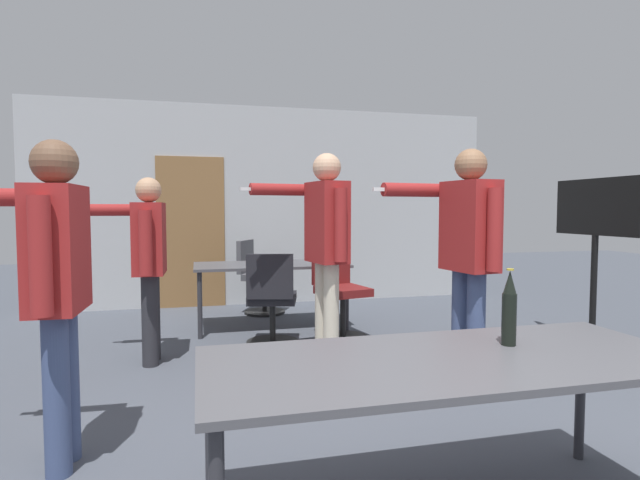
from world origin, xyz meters
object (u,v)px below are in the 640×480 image
at_px(person_right_polo, 325,236).
at_px(person_left_plaid, 468,243).
at_px(person_center_tall, 55,271).
at_px(office_chair_side_rolled, 259,279).
at_px(tv_screen, 595,245).
at_px(person_near_casual, 148,253).
at_px(beer_bottle, 509,309).
at_px(office_chair_mid_tucked, 339,294).
at_px(office_chair_far_left, 272,303).

bearing_deg(person_right_polo, person_left_plaid, -139.26).
xyz_separation_m(person_center_tall, office_chair_side_rolled, (1.47, 3.62, -0.58)).
height_order(tv_screen, person_center_tall, person_center_tall).
relative_size(person_near_casual, office_chair_side_rolled, 1.71).
distance_m(tv_screen, beer_bottle, 3.11).
distance_m(tv_screen, office_chair_side_rolled, 3.83).
bearing_deg(tv_screen, person_left_plaid, -70.90).
height_order(office_chair_side_rolled, beer_bottle, beer_bottle).
bearing_deg(person_near_casual, person_center_tall, 171.76).
distance_m(person_center_tall, office_chair_side_rolled, 3.95).
bearing_deg(person_right_polo, tv_screen, -103.68).
bearing_deg(beer_bottle, person_left_plaid, 66.17).
distance_m(person_right_polo, office_chair_side_rolled, 2.35).
height_order(office_chair_side_rolled, office_chair_mid_tucked, office_chair_mid_tucked).
xyz_separation_m(person_right_polo, person_near_casual, (-1.48, 0.37, -0.14)).
height_order(person_near_casual, office_chair_far_left, person_near_casual).
relative_size(person_right_polo, office_chair_far_left, 1.97).
xyz_separation_m(person_left_plaid, person_near_casual, (-2.41, 1.12, -0.12)).
bearing_deg(tv_screen, person_center_tall, -74.47).
distance_m(office_chair_mid_tucked, beer_bottle, 3.03).
height_order(person_near_casual, beer_bottle, person_near_casual).
bearing_deg(beer_bottle, tv_screen, 41.05).
bearing_deg(person_near_casual, office_chair_far_left, -75.23).
distance_m(person_left_plaid, office_chair_side_rolled, 3.29).
bearing_deg(office_chair_side_rolled, tv_screen, 78.57).
bearing_deg(person_right_polo, office_chair_mid_tucked, -34.49).
height_order(person_right_polo, office_chair_side_rolled, person_right_polo).
xyz_separation_m(person_center_tall, office_chair_mid_tucked, (2.13, 2.18, -0.56)).
height_order(person_left_plaid, office_chair_far_left, person_left_plaid).
xyz_separation_m(person_near_casual, beer_bottle, (1.76, -2.57, -0.07)).
bearing_deg(office_chair_far_left, person_near_casual, -152.94).
relative_size(person_left_plaid, person_near_casual, 1.11).
bearing_deg(person_center_tall, beer_bottle, -109.84).
bearing_deg(person_left_plaid, person_center_tall, 95.85).
height_order(person_center_tall, office_chair_far_left, person_center_tall).
bearing_deg(person_left_plaid, person_near_casual, 57.73).
relative_size(person_left_plaid, person_right_polo, 0.99).
relative_size(person_right_polo, beer_bottle, 5.24).
bearing_deg(office_chair_far_left, person_center_tall, -111.28).
relative_size(office_chair_side_rolled, beer_bottle, 2.72).
distance_m(office_chair_side_rolled, office_chair_far_left, 1.60).
bearing_deg(person_center_tall, person_right_polo, -50.15).
bearing_deg(beer_bottle, office_chair_mid_tucked, 88.55).
relative_size(office_chair_far_left, office_chair_mid_tucked, 0.96).
xyz_separation_m(person_left_plaid, person_right_polo, (-0.92, 0.75, 0.02)).
distance_m(person_near_casual, office_chair_mid_tucked, 1.96).
bearing_deg(office_chair_side_rolled, person_right_polo, 35.58).
bearing_deg(person_center_tall, office_chair_side_rolled, -20.19).
bearing_deg(beer_bottle, office_chair_side_rolled, 97.53).
relative_size(office_chair_far_left, beer_bottle, 2.66).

